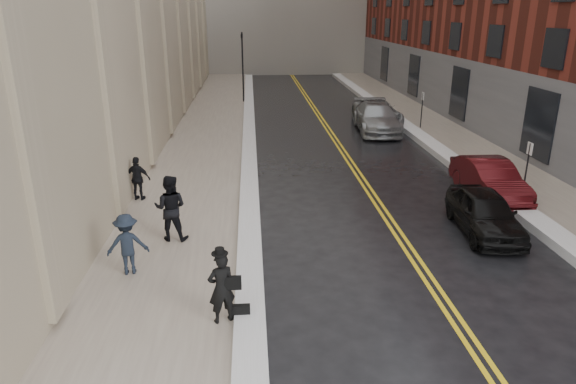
{
  "coord_description": "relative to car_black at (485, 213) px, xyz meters",
  "views": [
    {
      "loc": [
        -2.06,
        -9.19,
        6.68
      ],
      "look_at": [
        -1.03,
        5.1,
        1.6
      ],
      "focal_mm": 32.0,
      "sensor_mm": 36.0,
      "label": 1
    }
  ],
  "objects": [
    {
      "name": "ground",
      "position": [
        -5.2,
        -5.31,
        -0.68
      ],
      "size": [
        160.0,
        160.0,
        0.0
      ],
      "primitive_type": "plane",
      "color": "black",
      "rests_on": "ground"
    },
    {
      "name": "sidewalk_left",
      "position": [
        -9.7,
        10.69,
        -0.61
      ],
      "size": [
        4.0,
        64.0,
        0.15
      ],
      "primitive_type": "cube",
      "color": "gray",
      "rests_on": "ground"
    },
    {
      "name": "sidewalk_right",
      "position": [
        3.8,
        10.69,
        -0.61
      ],
      "size": [
        3.0,
        64.0,
        0.15
      ],
      "primitive_type": "cube",
      "color": "gray",
      "rests_on": "ground"
    },
    {
      "name": "lane_stripe_a",
      "position": [
        -2.82,
        10.69,
        -0.68
      ],
      "size": [
        0.12,
        64.0,
        0.01
      ],
      "primitive_type": "cube",
      "color": "gold",
      "rests_on": "ground"
    },
    {
      "name": "lane_stripe_b",
      "position": [
        -2.58,
        10.69,
        -0.68
      ],
      "size": [
        0.12,
        64.0,
        0.01
      ],
      "primitive_type": "cube",
      "color": "gold",
      "rests_on": "ground"
    },
    {
      "name": "snow_ridge_left",
      "position": [
        -7.4,
        10.69,
        -0.55
      ],
      "size": [
        0.7,
        60.8,
        0.26
      ],
      "primitive_type": "cube",
      "color": "white",
      "rests_on": "ground"
    },
    {
      "name": "snow_ridge_right",
      "position": [
        1.95,
        10.69,
        -0.53
      ],
      "size": [
        0.85,
        60.8,
        0.3
      ],
      "primitive_type": "cube",
      "color": "white",
      "rests_on": "ground"
    },
    {
      "name": "traffic_signal",
      "position": [
        -7.8,
        24.69,
        2.4
      ],
      "size": [
        0.18,
        0.15,
        5.2
      ],
      "color": "black",
      "rests_on": "ground"
    },
    {
      "name": "parking_sign_near",
      "position": [
        2.7,
        2.69,
        0.68
      ],
      "size": [
        0.06,
        0.35,
        2.23
      ],
      "color": "black",
      "rests_on": "ground"
    },
    {
      "name": "parking_sign_far",
      "position": [
        2.7,
        14.69,
        0.68
      ],
      "size": [
        0.06,
        0.35,
        2.23
      ],
      "color": "black",
      "rests_on": "ground"
    },
    {
      "name": "car_black",
      "position": [
        0.0,
        0.0,
        0.0
      ],
      "size": [
        1.91,
        4.11,
        1.36
      ],
      "primitive_type": "imported",
      "rotation": [
        0.0,
        0.0,
        -0.08
      ],
      "color": "black",
      "rests_on": "ground"
    },
    {
      "name": "car_maroon",
      "position": [
        1.6,
        3.18,
        0.03
      ],
      "size": [
        1.52,
        4.33,
        1.43
      ],
      "primitive_type": "imported",
      "rotation": [
        0.0,
        0.0,
        -0.0
      ],
      "color": "#430B0F",
      "rests_on": "ground"
    },
    {
      "name": "car_silver_near",
      "position": [
        0.0,
        14.53,
        0.13
      ],
      "size": [
        2.61,
        5.71,
        1.62
      ],
      "primitive_type": "imported",
      "rotation": [
        0.0,
        0.0,
        -0.06
      ],
      "color": "#929598",
      "rests_on": "ground"
    },
    {
      "name": "car_silver_far",
      "position": [
        0.55,
        16.61,
        0.03
      ],
      "size": [
        2.37,
        5.13,
        1.42
      ],
      "primitive_type": "imported",
      "rotation": [
        0.0,
        0.0,
        0.0
      ],
      "color": "gray",
      "rests_on": "ground"
    },
    {
      "name": "pedestrian_main",
      "position": [
        -8.0,
        -4.61,
        0.3
      ],
      "size": [
        0.71,
        0.59,
        1.66
      ],
      "primitive_type": "imported",
      "rotation": [
        0.0,
        0.0,
        3.52
      ],
      "color": "black",
      "rests_on": "sidewalk_left"
    },
    {
      "name": "pedestrian_a",
      "position": [
        -9.72,
        -0.11,
        0.47
      ],
      "size": [
        1.06,
        0.88,
        2.01
      ],
      "primitive_type": "imported",
      "rotation": [
        0.0,
        0.0,
        3.02
      ],
      "color": "black",
      "rests_on": "sidewalk_left"
    },
    {
      "name": "pedestrian_b",
      "position": [
        -10.54,
        -2.17,
        0.29
      ],
      "size": [
        1.15,
        0.79,
        1.65
      ],
      "primitive_type": "imported",
      "rotation": [
        0.0,
        0.0,
        3.32
      ],
      "color": "black",
      "rests_on": "sidewalk_left"
    },
    {
      "name": "pedestrian_c",
      "position": [
        -11.4,
        3.44,
        0.28
      ],
      "size": [
        1.01,
        0.6,
        1.61
      ],
      "primitive_type": "imported",
      "rotation": [
        0.0,
        0.0,
        2.91
      ],
      "color": "black",
      "rests_on": "sidewalk_left"
    }
  ]
}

